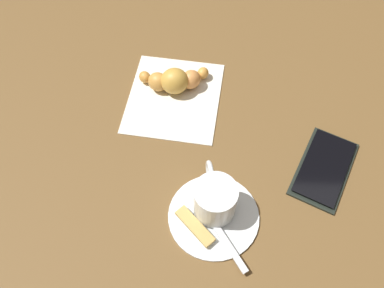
{
  "coord_description": "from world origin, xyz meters",
  "views": [
    {
      "loc": [
        0.31,
        0.02,
        0.54
      ],
      "look_at": [
        -0.02,
        0.01,
        0.02
      ],
      "focal_mm": 37.36,
      "sensor_mm": 36.0,
      "label": 1
    }
  ],
  "objects_px": {
    "teaspoon": "(211,218)",
    "croissant": "(175,80)",
    "napkin": "(174,97)",
    "cell_phone": "(324,168)",
    "sugar_packet": "(195,226)",
    "saucer": "(214,216)",
    "espresso_cup": "(215,198)"
  },
  "relations": [
    {
      "from": "saucer",
      "to": "cell_phone",
      "type": "distance_m",
      "value": 0.19
    },
    {
      "from": "espresso_cup",
      "to": "cell_phone",
      "type": "xyz_separation_m",
      "value": [
        -0.07,
        0.17,
        -0.03
      ]
    },
    {
      "from": "espresso_cup",
      "to": "napkin",
      "type": "xyz_separation_m",
      "value": [
        -0.21,
        -0.07,
        -0.04
      ]
    },
    {
      "from": "espresso_cup",
      "to": "sugar_packet",
      "type": "bearing_deg",
      "value": -40.22
    },
    {
      "from": "teaspoon",
      "to": "croissant",
      "type": "distance_m",
      "value": 0.25
    },
    {
      "from": "teaspoon",
      "to": "cell_phone",
      "type": "relative_size",
      "value": 0.78
    },
    {
      "from": "saucer",
      "to": "croissant",
      "type": "bearing_deg",
      "value": -163.55
    },
    {
      "from": "croissant",
      "to": "sugar_packet",
      "type": "bearing_deg",
      "value": 9.66
    },
    {
      "from": "croissant",
      "to": "napkin",
      "type": "bearing_deg",
      "value": -0.94
    },
    {
      "from": "teaspoon",
      "to": "sugar_packet",
      "type": "bearing_deg",
      "value": -58.68
    },
    {
      "from": "teaspoon",
      "to": "napkin",
      "type": "distance_m",
      "value": 0.23
    },
    {
      "from": "saucer",
      "to": "sugar_packet",
      "type": "relative_size",
      "value": 1.96
    },
    {
      "from": "napkin",
      "to": "cell_phone",
      "type": "xyz_separation_m",
      "value": [
        0.13,
        0.24,
        0.0
      ]
    },
    {
      "from": "saucer",
      "to": "espresso_cup",
      "type": "xyz_separation_m",
      "value": [
        -0.01,
        -0.0,
        0.03
      ]
    },
    {
      "from": "saucer",
      "to": "croissant",
      "type": "relative_size",
      "value": 1.01
    },
    {
      "from": "croissant",
      "to": "cell_phone",
      "type": "relative_size",
      "value": 0.85
    },
    {
      "from": "espresso_cup",
      "to": "saucer",
      "type": "bearing_deg",
      "value": 0.25
    },
    {
      "from": "cell_phone",
      "to": "saucer",
      "type": "bearing_deg",
      "value": -63.55
    },
    {
      "from": "croissant",
      "to": "teaspoon",
      "type": "bearing_deg",
      "value": 15.06
    },
    {
      "from": "teaspoon",
      "to": "sugar_packet",
      "type": "xyz_separation_m",
      "value": [
        0.01,
        -0.02,
        0.0
      ]
    },
    {
      "from": "napkin",
      "to": "croissant",
      "type": "relative_size",
      "value": 1.36
    },
    {
      "from": "sugar_packet",
      "to": "napkin",
      "type": "xyz_separation_m",
      "value": [
        -0.24,
        -0.04,
        -0.01
      ]
    },
    {
      "from": "saucer",
      "to": "sugar_packet",
      "type": "xyz_separation_m",
      "value": [
        0.02,
        -0.03,
        0.01
      ]
    },
    {
      "from": "sugar_packet",
      "to": "cell_phone",
      "type": "distance_m",
      "value": 0.22
    },
    {
      "from": "napkin",
      "to": "cell_phone",
      "type": "bearing_deg",
      "value": 61.04
    },
    {
      "from": "espresso_cup",
      "to": "croissant",
      "type": "bearing_deg",
      "value": -162.76
    },
    {
      "from": "sugar_packet",
      "to": "napkin",
      "type": "bearing_deg",
      "value": 147.31
    },
    {
      "from": "espresso_cup",
      "to": "teaspoon",
      "type": "xyz_separation_m",
      "value": [
        0.02,
        -0.0,
        -0.03
      ]
    },
    {
      "from": "espresso_cup",
      "to": "cell_phone",
      "type": "bearing_deg",
      "value": 113.2
    },
    {
      "from": "saucer",
      "to": "sugar_packet",
      "type": "distance_m",
      "value": 0.03
    },
    {
      "from": "teaspoon",
      "to": "croissant",
      "type": "relative_size",
      "value": 0.92
    },
    {
      "from": "teaspoon",
      "to": "napkin",
      "type": "height_order",
      "value": "teaspoon"
    }
  ]
}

